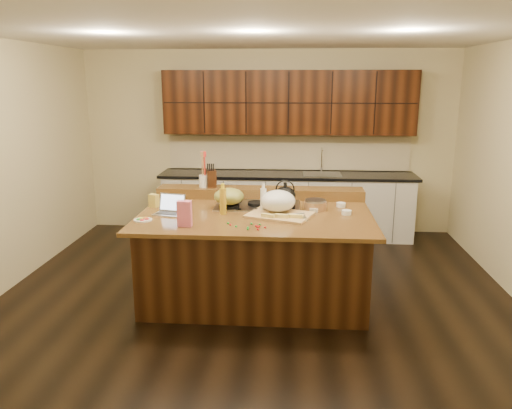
{
  "coord_description": "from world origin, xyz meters",
  "views": [
    {
      "loc": [
        0.38,
        -4.99,
        2.27
      ],
      "look_at": [
        0.0,
        0.05,
        1.0
      ],
      "focal_mm": 35.0,
      "sensor_mm": 36.0,
      "label": 1
    }
  ],
  "objects": [
    {
      "name": "green_bowl",
      "position": [
        -0.3,
        0.17,
        1.05
      ],
      "size": [
        0.42,
        0.42,
        0.18
      ],
      "primitive_type": "ellipsoid",
      "rotation": [
        0.0,
        0.0,
        -0.38
      ],
      "color": "olive",
      "rests_on": "cooktop"
    },
    {
      "name": "gumdrop_10",
      "position": [
        -0.2,
        -0.47,
        0.93
      ],
      "size": [
        0.02,
        0.02,
        0.02
      ],
      "primitive_type": "ellipsoid",
      "color": "red",
      "rests_on": "island"
    },
    {
      "name": "gumdrop_2",
      "position": [
        0.07,
        -0.61,
        0.93
      ],
      "size": [
        0.02,
        0.02,
        0.02
      ],
      "primitive_type": "ellipsoid",
      "color": "red",
      "rests_on": "island"
    },
    {
      "name": "gumdrop_4",
      "position": [
        0.04,
        -0.5,
        0.93
      ],
      "size": [
        0.02,
        0.02,
        0.02
      ],
      "primitive_type": "ellipsoid",
      "color": "red",
      "rests_on": "island"
    },
    {
      "name": "room",
      "position": [
        0.0,
        0.0,
        1.35
      ],
      "size": [
        5.52,
        5.02,
        2.72
      ],
      "color": "black",
      "rests_on": "ground"
    },
    {
      "name": "ramekin_b",
      "position": [
        0.94,
        0.02,
        0.94
      ],
      "size": [
        0.11,
        0.11,
        0.04
      ],
      "primitive_type": "cylinder",
      "rotation": [
        0.0,
        0.0,
        0.16
      ],
      "color": "white",
      "rests_on": "island"
    },
    {
      "name": "back_ledge",
      "position": [
        0.0,
        0.7,
        0.98
      ],
      "size": [
        2.4,
        0.3,
        0.12
      ],
      "primitive_type": "cube",
      "color": "black",
      "rests_on": "island"
    },
    {
      "name": "gumdrop_9",
      "position": [
        -0.03,
        -0.55,
        0.93
      ],
      "size": [
        0.02,
        0.02,
        0.02
      ],
      "primitive_type": "ellipsoid",
      "color": "#198C26",
      "rests_on": "island"
    },
    {
      "name": "back_counter",
      "position": [
        0.3,
        2.23,
        0.98
      ],
      "size": [
        3.7,
        0.66,
        2.4
      ],
      "color": "silver",
      "rests_on": "ground"
    },
    {
      "name": "cooktop",
      "position": [
        0.0,
        0.3,
        0.94
      ],
      "size": [
        0.92,
        0.52,
        0.05
      ],
      "color": "gray",
      "rests_on": "island"
    },
    {
      "name": "oil_bottle",
      "position": [
        -0.33,
        -0.06,
        1.06
      ],
      "size": [
        0.08,
        0.08,
        0.27
      ],
      "primitive_type": "cylinder",
      "rotation": [
        0.0,
        0.0,
        -0.08
      ],
      "color": "gold",
      "rests_on": "island"
    },
    {
      "name": "ramekin_a",
      "position": [
        0.61,
        0.1,
        0.94
      ],
      "size": [
        0.13,
        0.13,
        0.04
      ],
      "primitive_type": "cylinder",
      "rotation": [
        0.0,
        0.0,
        0.42
      ],
      "color": "white",
      "rests_on": "island"
    },
    {
      "name": "utensil_crock",
      "position": [
        -0.66,
        0.7,
        1.11
      ],
      "size": [
        0.14,
        0.14,
        0.14
      ],
      "primitive_type": "cylinder",
      "rotation": [
        0.0,
        0.0,
        0.18
      ],
      "color": "white",
      "rests_on": "back_ledge"
    },
    {
      "name": "knife_block",
      "position": [
        -0.57,
        0.7,
        1.14
      ],
      "size": [
        0.15,
        0.19,
        0.2
      ],
      "primitive_type": "cube",
      "rotation": [
        0.0,
        0.0,
        0.29
      ],
      "color": "black",
      "rests_on": "back_ledge"
    },
    {
      "name": "kitchen_timer",
      "position": [
        0.5,
        -0.25,
        0.96
      ],
      "size": [
        0.08,
        0.08,
        0.07
      ],
      "primitive_type": "cone",
      "rotation": [
        0.0,
        0.0,
        0.06
      ],
      "color": "silver",
      "rests_on": "island"
    },
    {
      "name": "strainer_bowl",
      "position": [
        0.62,
        0.19,
        0.97
      ],
      "size": [
        0.32,
        0.32,
        0.09
      ],
      "primitive_type": "cylinder",
      "rotation": [
        0.0,
        0.0,
        -0.41
      ],
      "color": "#996B3F",
      "rests_on": "island"
    },
    {
      "name": "package_box",
      "position": [
        -1.13,
        0.18,
        0.99
      ],
      "size": [
        0.12,
        0.1,
        0.14
      ],
      "primitive_type": "cube",
      "rotation": [
        0.0,
        0.0,
        -0.43
      ],
      "color": "#E4CB50",
      "rests_on": "island"
    },
    {
      "name": "ramekin_c",
      "position": [
        0.91,
        0.34,
        0.94
      ],
      "size": [
        0.12,
        0.12,
        0.04
      ],
      "primitive_type": "cylinder",
      "rotation": [
        0.0,
        0.0,
        0.27
      ],
      "color": "white",
      "rests_on": "island"
    },
    {
      "name": "gumdrop_11",
      "position": [
        0.07,
        -0.45,
        0.93
      ],
      "size": [
        0.02,
        0.02,
        0.02
      ],
      "primitive_type": "ellipsoid",
      "color": "#198C26",
      "rests_on": "island"
    },
    {
      "name": "gumdrop_0",
      "position": [
        0.06,
        -0.53,
        0.93
      ],
      "size": [
        0.02,
        0.02,
        0.02
      ],
      "primitive_type": "ellipsoid",
      "color": "red",
      "rests_on": "island"
    },
    {
      "name": "vinegar_bottle",
      "position": [
        0.08,
        0.06,
        1.04
      ],
      "size": [
        0.08,
        0.08,
        0.25
      ],
      "primitive_type": "cylinder",
      "rotation": [
        0.0,
        0.0,
        -0.3
      ],
      "color": "silver",
      "rests_on": "island"
    },
    {
      "name": "gumdrop_3",
      "position": [
        -0.03,
        -0.6,
        0.93
      ],
      "size": [
        0.02,
        0.02,
        0.02
      ],
      "primitive_type": "ellipsoid",
      "color": "#198C26",
      "rests_on": "island"
    },
    {
      "name": "wooden_tray",
      "position": [
        0.24,
        -0.04,
        1.03
      ],
      "size": [
        0.74,
        0.64,
        0.25
      ],
      "rotation": [
        0.0,
        0.0,
        -0.35
      ],
      "color": "tan",
      "rests_on": "island"
    },
    {
      "name": "gumdrop_8",
      "position": [
        0.13,
        -0.53,
        0.93
      ],
      "size": [
        0.02,
        0.02,
        0.02
      ],
      "primitive_type": "ellipsoid",
      "color": "red",
      "rests_on": "island"
    },
    {
      "name": "gumdrop_7",
      "position": [
        -0.01,
        -0.43,
        0.93
      ],
      "size": [
        0.02,
        0.02,
        0.02
      ],
      "primitive_type": "ellipsoid",
      "color": "#198C26",
      "rests_on": "island"
    },
    {
      "name": "laptop",
      "position": [
        -0.88,
        -0.08,
        0.97
      ],
      "size": [
        0.33,
        0.28,
        0.2
      ],
      "rotation": [
        0.0,
        0.0,
        -0.21
      ],
      "color": "#B7B7BC",
      "rests_on": "island"
    },
    {
      "name": "gumdrop_5",
      "position": [
        -0.23,
        -0.43,
        0.93
      ],
      "size": [
        0.02,
        0.02,
        0.02
      ],
      "primitive_type": "ellipsoid",
      "color": "#198C26",
      "rests_on": "island"
    },
    {
      "name": "candy_plate",
      "position": [
        -1.09,
        -0.36,
        0.93
      ],
      "size": [
        0.18,
        0.18,
        0.01
      ],
      "primitive_type": "cylinder",
      "rotation": [
        0.0,
        0.0,
        -0.01
      ],
      "color": "white",
      "rests_on": "island"
    },
    {
      "name": "pink_bag",
      "position": [
        -0.63,
        -0.53,
        1.04
      ],
      "size": [
        0.13,
        0.07,
        0.25
      ],
      "primitive_type": "cube",
      "rotation": [
        0.0,
        0.0,
        -0.01
      ],
      "color": "pink",
      "rests_on": "island"
    },
    {
      "name": "island",
      "position": [
        0.0,
        0.0,
        0.46
      ],
      "size": [
        2.4,
        1.6,
        0.92
      ],
      "color": "black",
      "rests_on": "ground"
    },
    {
      "name": "gumdrop_1",
      "position": [
        -0.15,
        -0.53,
        0.93
      ],
      "size": [
        0.02,
        0.02,
        0.02
      ],
      "primitive_type": "ellipsoid",
      "color": "#198C26",
      "rests_on": "island"
    },
    {
      "name": "kettle",
      "position": [
        0.3,
        0.17,
        1.07
      ],
      "size": [
        0.24,
        0.24,
        0.21
      ],
      "primitive_type": "ellipsoid",
      "rotation": [
        0.0,
        0.0,
        0.03
      ],
      "color": "black",
      "rests_on": "cooktop"
    },
    {
      "name": "gumdrop_6",
      "position": [
        0.07,
        -0.51,
        0.93
      ],
      "size": [
        0.02,
        0.02,
        0.02
      ],
      "primitive_type": "ellipsoid",
      "color": "red",
      "rests_on": "island"
    }
  ]
}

